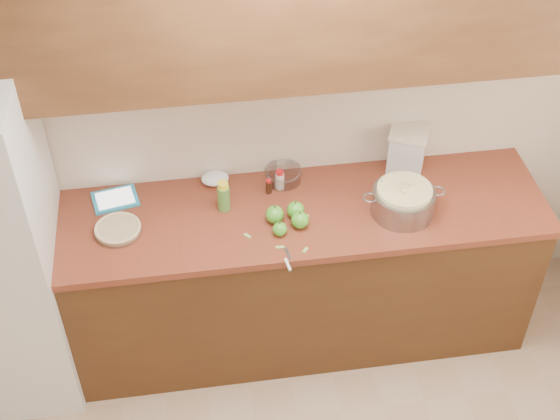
{
  "coord_description": "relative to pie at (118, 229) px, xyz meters",
  "views": [
    {
      "loc": [
        -0.42,
        -1.31,
        3.5
      ],
      "look_at": [
        -0.02,
        1.43,
        0.98
      ],
      "focal_mm": 50.0,
      "sensor_mm": 36.0,
      "label": 1
    }
  ],
  "objects": [
    {
      "name": "counter_run",
      "position": [
        0.8,
        0.03,
        -0.48
      ],
      "size": [
        2.64,
        0.68,
        0.92
      ],
      "color": "#472C14",
      "rests_on": "ground"
    },
    {
      "name": "upper_cabinets",
      "position": [
        0.8,
        0.18,
        1.01
      ],
      "size": [
        2.6,
        0.34,
        0.7
      ],
      "primitive_type": "cube",
      "color": "brown",
      "rests_on": "room_shell"
    },
    {
      "name": "pie",
      "position": [
        0.0,
        0.0,
        0.0
      ],
      "size": [
        0.23,
        0.23,
        0.04
      ],
      "rotation": [
        0.0,
        0.0,
        -0.24
      ],
      "color": "silver",
      "rests_on": "counter_run"
    },
    {
      "name": "colander",
      "position": [
        1.38,
        -0.06,
        0.05
      ],
      "size": [
        0.41,
        0.31,
        0.15
      ],
      "rotation": [
        0.0,
        0.0,
        -0.08
      ],
      "color": "gray",
      "rests_on": "counter_run"
    },
    {
      "name": "flour_canister",
      "position": [
        1.49,
        0.28,
        0.1
      ],
      "size": [
        0.25,
        0.25,
        0.24
      ],
      "rotation": [
        0.0,
        0.0,
        -0.41
      ],
      "color": "silver",
      "rests_on": "counter_run"
    },
    {
      "name": "tablet",
      "position": [
        -0.02,
        0.23,
        -0.01
      ],
      "size": [
        0.25,
        0.21,
        0.02
      ],
      "rotation": [
        0.0,
        0.0,
        0.19
      ],
      "color": "#299BC7",
      "rests_on": "counter_run"
    },
    {
      "name": "paring_knife",
      "position": [
        0.77,
        -0.32,
        -0.01
      ],
      "size": [
        0.04,
        0.15,
        0.01
      ],
      "rotation": [
        0.0,
        0.0,
        0.15
      ],
      "color": "gray",
      "rests_on": "counter_run"
    },
    {
      "name": "lemon_bottle",
      "position": [
        0.52,
        0.09,
        0.06
      ],
      "size": [
        0.06,
        0.06,
        0.17
      ],
      "rotation": [
        0.0,
        0.0,
        -0.17
      ],
      "color": "#4C8C38",
      "rests_on": "counter_run"
    },
    {
      "name": "cinnamon_shaker",
      "position": [
        0.81,
        0.21,
        0.03
      ],
      "size": [
        0.04,
        0.04,
        0.11
      ],
      "rotation": [
        0.0,
        0.0,
        0.01
      ],
      "color": "beige",
      "rests_on": "counter_run"
    },
    {
      "name": "vanilla_bottle",
      "position": [
        0.75,
        0.18,
        0.02
      ],
      "size": [
        0.03,
        0.03,
        0.08
      ],
      "rotation": [
        0.0,
        0.0,
        0.39
      ],
      "color": "black",
      "rests_on": "counter_run"
    },
    {
      "name": "mixing_bowl",
      "position": [
        0.84,
        0.27,
        0.02
      ],
      "size": [
        0.19,
        0.19,
        0.07
      ],
      "rotation": [
        0.0,
        0.0,
        -0.13
      ],
      "color": "silver",
      "rests_on": "counter_run"
    },
    {
      "name": "paper_towel",
      "position": [
        0.49,
        0.3,
        0.01
      ],
      "size": [
        0.15,
        0.12,
        0.06
      ],
      "primitive_type": "ellipsoid",
      "rotation": [
        0.0,
        0.0,
        -0.07
      ],
      "color": "white",
      "rests_on": "counter_run"
    },
    {
      "name": "apple_left",
      "position": [
        0.75,
        -0.03,
        0.03
      ],
      "size": [
        0.09,
        0.09,
        0.1
      ],
      "color": "green",
      "rests_on": "counter_run"
    },
    {
      "name": "apple_center",
      "position": [
        0.85,
        -0.01,
        0.02
      ],
      "size": [
        0.09,
        0.09,
        0.1
      ],
      "color": "green",
      "rests_on": "counter_run"
    },
    {
      "name": "apple_front",
      "position": [
        0.76,
        -0.13,
        0.02
      ],
      "size": [
        0.07,
        0.07,
        0.08
      ],
      "color": "green",
      "rests_on": "counter_run"
    },
    {
      "name": "apple_extra",
      "position": [
        0.86,
        -0.09,
        0.02
      ],
      "size": [
        0.09,
        0.09,
        0.1
      ],
      "color": "green",
      "rests_on": "counter_run"
    },
    {
      "name": "peel_a",
      "position": [
        0.75,
        -0.21,
        -0.02
      ],
      "size": [
        0.04,
        0.02,
        0.0
      ],
      "primitive_type": "cube",
      "rotation": [
        0.0,
        0.0,
        -0.06
      ],
      "color": "#8AB658",
      "rests_on": "counter_run"
    },
    {
      "name": "peel_b",
      "position": [
        0.9,
        -0.02,
        -0.02
      ],
      "size": [
        0.04,
        0.02,
        0.0
      ],
      "primitive_type": "cube",
      "rotation": [
        0.0,
        0.0,
        0.2
      ],
      "color": "#8AB658",
      "rests_on": "counter_run"
    },
    {
      "name": "peel_c",
      "position": [
        0.61,
        -0.11,
        -0.02
      ],
      "size": [
        0.04,
        0.04,
        0.0
      ],
      "primitive_type": "cube",
      "rotation": [
        0.0,
        0.0,
        2.28
      ],
      "color": "#8AB658",
      "rests_on": "counter_run"
    },
    {
      "name": "peel_d",
      "position": [
        0.86,
        -0.25,
        -0.02
      ],
      "size": [
        0.04,
        0.04,
        0.0
      ],
      "primitive_type": "cube",
      "rotation": [
        0.0,
        0.0,
        0.89
      ],
      "color": "#8AB658",
      "rests_on": "counter_run"
    }
  ]
}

